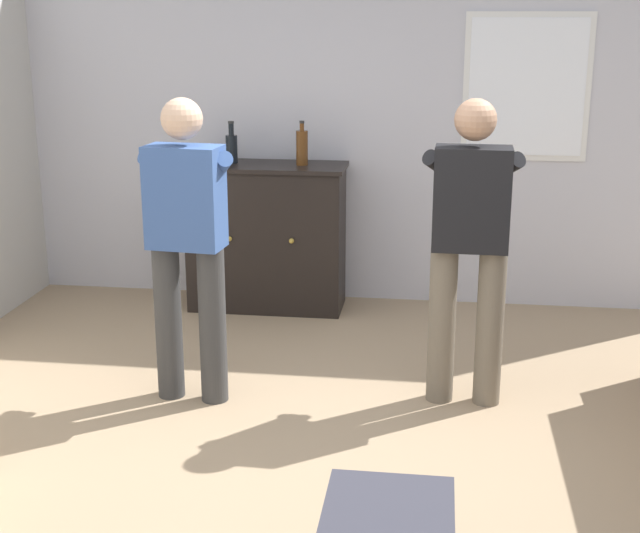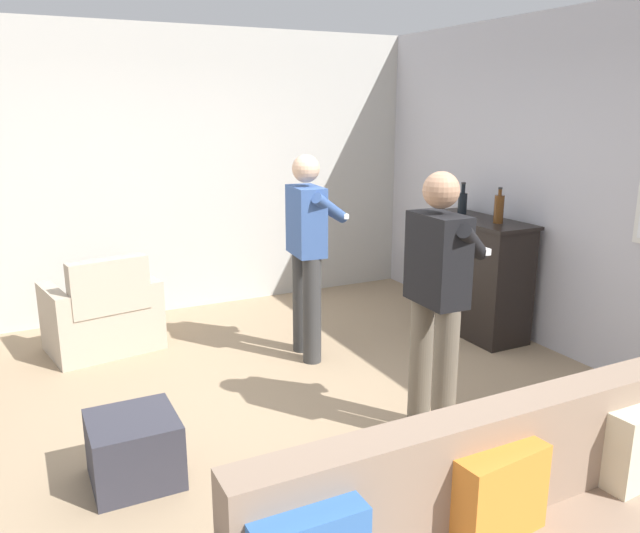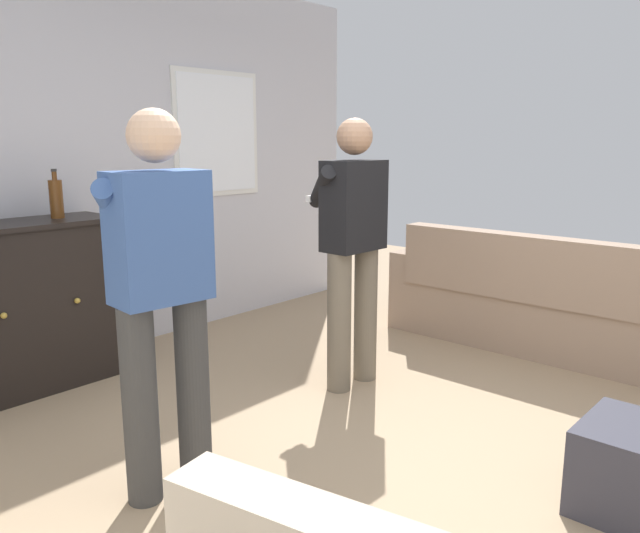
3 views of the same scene
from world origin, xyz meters
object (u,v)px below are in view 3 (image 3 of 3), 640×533
at_px(couch, 546,308).
at_px(person_standing_left, 160,287).
at_px(sideboard_cabinet, 25,307).
at_px(person_standing_right, 352,241).
at_px(bottle_wine_green, 56,198).

xyz_separation_m(couch, person_standing_left, (-2.90, 0.54, 0.59)).
height_order(sideboard_cabinet, person_standing_right, person_standing_right).
relative_size(sideboard_cabinet, bottle_wine_green, 3.70).
distance_m(couch, person_standing_right, 1.67).
bearing_deg(bottle_wine_green, person_standing_left, -102.63).
bearing_deg(sideboard_cabinet, bottle_wine_green, 2.75).
xyz_separation_m(sideboard_cabinet, person_standing_left, (-0.11, -1.64, 0.40)).
height_order(bottle_wine_green, person_standing_left, person_standing_left).
bearing_deg(couch, sideboard_cabinet, 141.98).
bearing_deg(person_standing_left, couch, -10.62).
distance_m(couch, sideboard_cabinet, 3.55).
height_order(bottle_wine_green, person_standing_right, person_standing_right).
distance_m(person_standing_left, person_standing_right, 1.52).
height_order(couch, bottle_wine_green, bottle_wine_green).
relative_size(couch, person_standing_right, 1.47).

